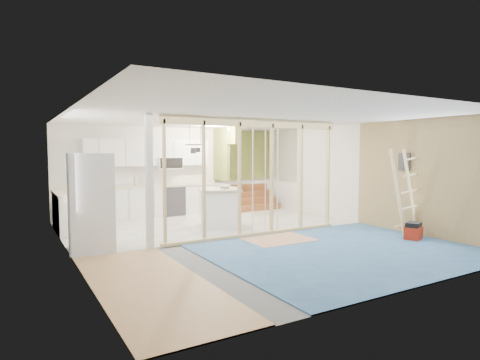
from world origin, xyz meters
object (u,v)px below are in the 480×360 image
island (220,208)px  toolbox (413,231)px  fridge (91,202)px  ladder (406,192)px

island → toolbox: (2.89, -3.38, -0.30)m
fridge → toolbox: 6.60m
fridge → toolbox: (6.08, -2.46, -0.74)m
fridge → ladder: 6.58m
toolbox → ladder: ladder is taller
toolbox → ladder: 0.88m
island → toolbox: bearing=-29.4°
island → toolbox: island is taller
island → toolbox: 4.46m
island → ladder: size_ratio=0.66×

